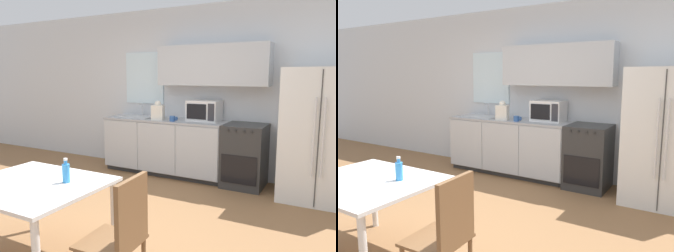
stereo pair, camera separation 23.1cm
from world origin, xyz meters
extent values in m
plane|color=olive|center=(0.00, 0.00, 0.00)|extent=(12.00, 12.00, 0.00)
cube|color=silver|center=(0.00, 2.37, 1.35)|extent=(12.00, 0.06, 2.70)
cube|color=silver|center=(-1.06, 2.33, 1.56)|extent=(0.75, 0.04, 0.88)
cube|color=#B2B7BC|center=(0.24, 2.18, 1.76)|extent=(1.73, 0.32, 0.61)
cube|color=#333333|center=(-0.51, 2.08, 0.04)|extent=(2.04, 0.53, 0.08)
cube|color=#B2B7BC|center=(-0.51, 2.05, 0.48)|extent=(2.04, 0.59, 0.79)
cube|color=#B2B7BC|center=(-1.19, 1.75, 0.48)|extent=(0.66, 0.01, 0.77)
cube|color=#B2B7BC|center=(-0.51, 1.75, 0.48)|extent=(0.66, 0.01, 0.77)
cube|color=#B2B7BC|center=(0.17, 1.75, 0.48)|extent=(0.66, 0.01, 0.77)
cube|color=#9EA0A5|center=(-0.51, 2.05, 0.89)|extent=(2.06, 0.61, 0.03)
cube|color=#2D2D2D|center=(0.81, 2.04, 0.45)|extent=(0.58, 0.61, 0.91)
cube|color=black|center=(0.81, 1.73, 0.32)|extent=(0.50, 0.01, 0.40)
cylinder|color=#262626|center=(0.65, 1.72, 0.86)|extent=(0.03, 0.02, 0.03)
cylinder|color=#262626|center=(0.76, 1.72, 0.86)|extent=(0.03, 0.02, 0.03)
cylinder|color=#262626|center=(0.87, 1.72, 0.86)|extent=(0.03, 0.02, 0.03)
cylinder|color=#262626|center=(0.98, 1.72, 0.86)|extent=(0.03, 0.02, 0.03)
cube|color=silver|center=(1.79, 1.96, 0.85)|extent=(0.93, 0.76, 1.70)
cube|color=#3F3F3F|center=(1.79, 1.57, 0.85)|extent=(0.01, 0.01, 1.64)
cylinder|color=silver|center=(1.74, 1.55, 0.89)|extent=(0.02, 0.02, 0.94)
cylinder|color=silver|center=(1.84, 1.55, 0.89)|extent=(0.02, 0.02, 0.94)
cube|color=#B7BABC|center=(-1.06, 2.05, 0.91)|extent=(0.61, 0.46, 0.02)
cylinder|color=silver|center=(-1.06, 2.24, 1.02)|extent=(0.02, 0.02, 0.20)
cylinder|color=silver|center=(-1.06, 2.17, 1.12)|extent=(0.02, 0.14, 0.02)
cube|color=silver|center=(0.13, 2.14, 1.06)|extent=(0.49, 0.34, 0.32)
cube|color=black|center=(0.07, 1.96, 1.06)|extent=(0.31, 0.01, 0.23)
cube|color=#2D2D33|center=(0.31, 1.96, 1.06)|extent=(0.10, 0.01, 0.26)
cylinder|color=#335999|center=(-0.28, 1.88, 0.95)|extent=(0.09, 0.09, 0.08)
torus|color=#335999|center=(-0.21, 1.88, 0.95)|extent=(0.02, 0.07, 0.07)
cube|color=silver|center=(-0.56, 1.91, 1.02)|extent=(0.22, 0.20, 0.23)
sphere|color=silver|center=(-0.56, 1.91, 1.16)|extent=(0.12, 0.12, 0.10)
cube|color=white|center=(-0.23, -0.79, 0.71)|extent=(1.14, 0.96, 0.03)
cylinder|color=white|center=(-0.74, -0.37, 0.35)|extent=(0.06, 0.06, 0.69)
cylinder|color=white|center=(0.28, -0.37, 0.35)|extent=(0.06, 0.06, 0.69)
cube|color=brown|center=(0.62, -0.85, 0.44)|extent=(0.42, 0.42, 0.02)
cube|color=brown|center=(0.81, -0.85, 0.69)|extent=(0.05, 0.37, 0.48)
cylinder|color=#338CD8|center=(0.02, -0.65, 0.80)|extent=(0.06, 0.06, 0.16)
cylinder|color=#338CD8|center=(0.02, -0.65, 0.89)|extent=(0.03, 0.03, 0.03)
cylinder|color=white|center=(0.02, -0.65, 0.92)|extent=(0.03, 0.03, 0.02)
camera|label=1|loc=(2.00, -2.57, 1.60)|focal=35.00mm
camera|label=2|loc=(2.20, -2.46, 1.60)|focal=35.00mm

